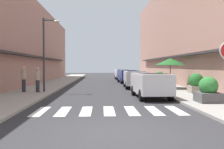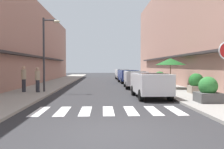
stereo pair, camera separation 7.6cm
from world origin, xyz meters
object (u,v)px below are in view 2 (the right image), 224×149
(cafe_umbrella, at_px, (171,62))
(planter_midblock, at_px, (196,83))
(parked_car_far, at_px, (127,75))
(pedestrian_walking_far, at_px, (24,78))
(street_lamp, at_px, (47,46))
(planter_corner, at_px, (208,91))
(parked_car_distant, at_px, (122,73))
(parked_car_mid, at_px, (135,77))
(parked_car_near, at_px, (150,83))
(planter_far, at_px, (160,78))
(pedestrian_walking_near, at_px, (38,79))

(cafe_umbrella, distance_m, planter_midblock, 3.88)
(parked_car_far, height_order, pedestrian_walking_far, pedestrian_walking_far)
(street_lamp, distance_m, planter_corner, 10.84)
(pedestrian_walking_far, bearing_deg, parked_car_distant, -2.95)
(parked_car_mid, xyz_separation_m, cafe_umbrella, (2.64, -1.50, 1.33))
(parked_car_near, height_order, planter_corner, parked_car_near)
(parked_car_mid, height_order, planter_far, parked_car_mid)
(street_lamp, bearing_deg, pedestrian_walking_near, -141.71)
(parked_car_far, bearing_deg, parked_car_mid, -90.00)
(parked_car_far, relative_size, street_lamp, 0.85)
(parked_car_distant, height_order, pedestrian_walking_far, pedestrian_walking_far)
(parked_car_mid, height_order, parked_car_far, same)
(parked_car_distant, height_order, pedestrian_walking_near, pedestrian_walking_near)
(planter_far, relative_size, pedestrian_walking_far, 0.71)
(parked_car_distant, bearing_deg, planter_far, -75.04)
(pedestrian_walking_near, xyz_separation_m, pedestrian_walking_far, (-0.99, 0.22, 0.05))
(planter_corner, bearing_deg, parked_car_far, 98.59)
(planter_far, bearing_deg, cafe_umbrella, -91.85)
(parked_car_near, xyz_separation_m, parked_car_distant, (0.00, 19.67, 0.00))
(parked_car_distant, height_order, street_lamp, street_lamp)
(parked_car_near, xyz_separation_m, parked_car_mid, (0.00, 6.55, 0.00))
(planter_far, bearing_deg, parked_car_mid, -135.42)
(parked_car_near, bearing_deg, planter_midblock, 24.63)
(parked_car_distant, xyz_separation_m, planter_far, (2.78, -10.38, -0.21))
(pedestrian_walking_near, bearing_deg, street_lamp, 109.41)
(parked_car_far, relative_size, pedestrian_walking_far, 2.43)
(cafe_umbrella, bearing_deg, parked_car_distant, 100.23)
(parked_car_mid, height_order, pedestrian_walking_far, pedestrian_walking_far)
(parked_car_far, height_order, planter_midblock, parked_car_far)
(planter_far, bearing_deg, parked_car_near, -106.65)
(parked_car_near, height_order, planter_midblock, parked_car_near)
(parked_car_near, bearing_deg, pedestrian_walking_near, 161.11)
(cafe_umbrella, distance_m, planter_corner, 7.75)
(parked_car_near, bearing_deg, parked_car_mid, 90.00)
(parked_car_distant, distance_m, cafe_umbrella, 14.91)
(street_lamp, bearing_deg, parked_car_near, -23.35)
(cafe_umbrella, height_order, pedestrian_walking_near, cafe_umbrella)
(pedestrian_walking_near, bearing_deg, planter_midblock, 66.05)
(cafe_umbrella, relative_size, planter_midblock, 1.87)
(street_lamp, bearing_deg, cafe_umbrella, 13.05)
(parked_car_near, distance_m, parked_car_far, 12.91)
(parked_car_mid, bearing_deg, planter_far, 44.58)
(planter_corner, bearing_deg, parked_car_near, 132.67)
(pedestrian_walking_near, bearing_deg, parked_car_near, 52.23)
(street_lamp, xyz_separation_m, cafe_umbrella, (9.33, 2.16, -1.02))
(parked_car_far, height_order, pedestrian_walking_near, pedestrian_walking_near)
(parked_car_distant, height_order, planter_midblock, parked_car_distant)
(cafe_umbrella, bearing_deg, parked_car_far, 108.57)
(parked_car_near, height_order, cafe_umbrella, cafe_umbrella)
(street_lamp, relative_size, planter_midblock, 3.93)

